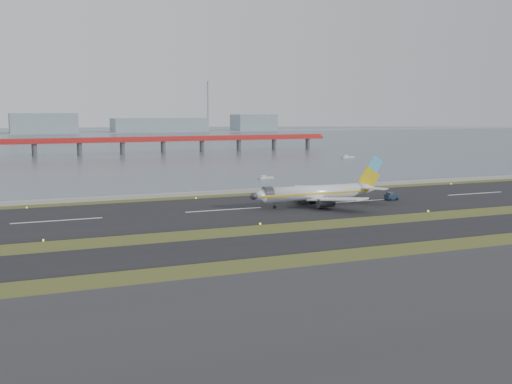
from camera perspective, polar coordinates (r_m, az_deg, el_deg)
ground at (r=132.76m, az=1.67°, el=-3.47°), size 1000.00×1000.00×0.00m
apron_strip at (r=87.43m, az=17.30°, el=-9.44°), size 1000.00×50.00×0.10m
taxiway_strip at (r=122.19m, az=4.06°, el=-4.40°), size 1000.00×18.00×0.10m
runway_strip at (r=160.05m, az=-2.87°, el=-1.61°), size 1000.00×45.00×0.10m
seawall at (r=188.11m, az=-6.07°, el=-0.18°), size 1000.00×2.50×1.00m
bay_water at (r=581.36m, az=-17.91°, el=4.46°), size 1400.00×800.00×1.30m
red_pier at (r=376.20m, az=-11.81°, el=4.44°), size 260.00×5.00×10.20m
far_shoreline at (r=741.64m, az=-18.08°, el=5.45°), size 1400.00×80.00×60.50m
airliner at (r=167.45m, az=5.55°, el=-0.07°), size 38.52×32.89×12.80m
pushback_tug at (r=181.19m, az=11.92°, el=-0.39°), size 3.73×2.42×2.27m
workboat_near at (r=233.28m, az=0.83°, el=1.28°), size 6.20×3.00×1.45m
workboat_far at (r=339.31m, az=8.12°, el=3.09°), size 7.63×3.23×1.80m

